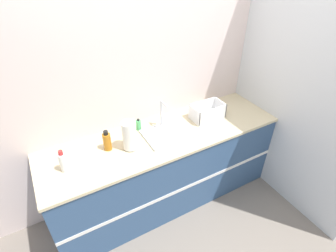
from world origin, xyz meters
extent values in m
plane|color=slate|center=(0.00, 0.00, 0.00)|extent=(12.00, 12.00, 0.00)
cube|color=silver|center=(0.00, 0.71, 1.30)|extent=(4.81, 0.06, 2.60)
cube|color=silver|center=(1.24, 0.34, 1.30)|extent=(0.06, 2.68, 2.60)
cube|color=#33517A|center=(0.00, 0.34, 0.44)|extent=(2.41, 0.68, 0.88)
cube|color=white|center=(0.00, 0.00, 0.44)|extent=(2.41, 0.01, 0.04)
cube|color=beige|center=(0.00, 0.34, 0.89)|extent=(2.44, 0.70, 0.03)
cube|color=silver|center=(0.05, 0.33, 0.92)|extent=(0.50, 0.36, 0.02)
cylinder|color=silver|center=(0.05, 0.49, 1.06)|extent=(0.02, 0.02, 0.27)
cylinder|color=silver|center=(0.05, 0.43, 1.20)|extent=(0.02, 0.13, 0.02)
cylinder|color=#4C4C51|center=(-0.37, 0.31, 0.91)|extent=(0.10, 0.10, 0.01)
cylinder|color=white|center=(-0.37, 0.31, 1.06)|extent=(0.13, 0.13, 0.28)
cube|color=white|center=(0.55, 0.39, 0.91)|extent=(0.35, 0.20, 0.01)
cube|color=white|center=(0.55, 0.29, 1.00)|extent=(0.35, 0.01, 0.15)
cube|color=white|center=(0.55, 0.48, 1.00)|extent=(0.35, 0.01, 0.15)
cube|color=white|center=(0.38, 0.39, 1.00)|extent=(0.01, 0.20, 0.15)
cube|color=white|center=(0.72, 0.39, 1.00)|extent=(0.01, 0.20, 0.15)
cylinder|color=#B26B19|center=(-0.56, 0.40, 0.99)|extent=(0.07, 0.07, 0.17)
cylinder|color=black|center=(-0.56, 0.40, 1.09)|extent=(0.04, 0.04, 0.04)
cylinder|color=white|center=(-0.96, 0.31, 0.99)|extent=(0.06, 0.06, 0.18)
cylinder|color=red|center=(-0.96, 0.31, 1.10)|extent=(0.04, 0.04, 0.04)
cylinder|color=#4CB266|center=(-0.19, 0.55, 0.96)|extent=(0.05, 0.05, 0.11)
cylinder|color=black|center=(-0.19, 0.55, 1.02)|extent=(0.02, 0.02, 0.02)
camera|label=1|loc=(-0.98, -1.49, 2.48)|focal=28.00mm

